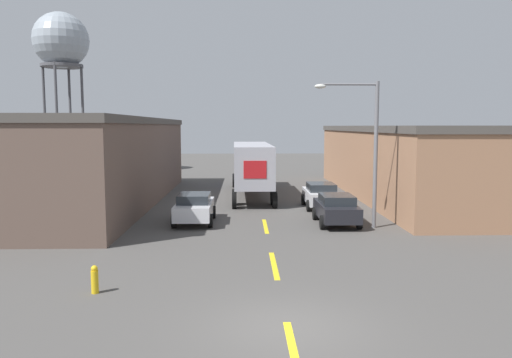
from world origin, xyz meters
The scene contains 11 objects.
ground_plane centered at (0.00, 0.00, 0.00)m, with size 160.00×160.00×0.00m, color #4C4947.
road_centerline centered at (0.00, 5.70, 0.00)m, with size 0.20×17.90×0.01m.
warehouse_left centered at (-12.35, 20.99, 2.80)m, with size 11.30×25.49×5.60m.
warehouse_right centered at (12.33, 23.47, 2.55)m, with size 11.26×26.21×5.09m.
semi_truck centered at (-0.54, 24.39, 2.34)m, with size 3.01×13.72×3.81m.
parked_car_right_mid centered at (3.69, 13.25, 0.83)m, with size 2.05×4.12×1.55m.
parked_car_left_far centered at (-3.69, 13.83, 0.83)m, with size 2.05×4.12×1.55m.
parked_car_right_far centered at (3.69, 18.44, 0.83)m, with size 2.05×4.12×1.55m.
water_tower centered at (-20.24, 41.99, 13.81)m, with size 5.77×5.77×16.92m.
street_lamp centered at (4.99, 12.35, 4.31)m, with size 3.17×0.32×7.24m.
fire_hydrant centered at (-5.65, 2.78, 0.43)m, with size 0.22×0.22×0.87m.
Camera 1 is at (-1.12, -12.08, 5.07)m, focal length 35.00 mm.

